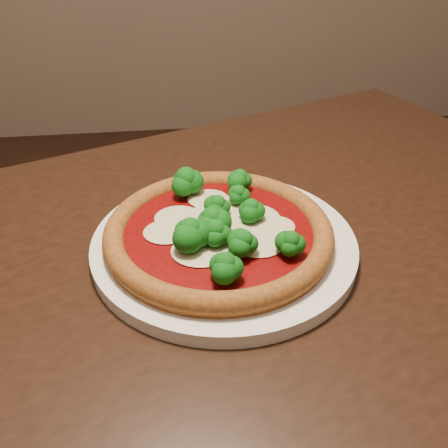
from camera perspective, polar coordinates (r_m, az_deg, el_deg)
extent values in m
cube|color=black|center=(0.64, -5.07, -5.44)|extent=(1.50, 1.17, 0.04)
cylinder|color=black|center=(1.36, 14.06, -2.09)|extent=(0.06, 0.06, 0.71)
cylinder|color=silver|center=(0.64, 0.00, -2.30)|extent=(0.34, 0.34, 0.02)
cylinder|color=brown|center=(0.63, -0.62, -1.35)|extent=(0.28, 0.28, 0.01)
torus|color=brown|center=(0.62, -0.63, -0.83)|extent=(0.29, 0.29, 0.03)
cylinder|color=#6B0505|center=(0.62, -0.63, -0.79)|extent=(0.24, 0.24, 0.00)
ellipsoid|color=beige|center=(0.62, -0.16, -0.57)|extent=(0.11, 0.10, 0.01)
ellipsoid|color=beige|center=(0.62, -6.49, -0.85)|extent=(0.06, 0.05, 0.00)
ellipsoid|color=beige|center=(0.64, 3.09, 0.69)|extent=(0.08, 0.07, 0.01)
ellipsoid|color=beige|center=(0.65, -5.25, 0.79)|extent=(0.06, 0.06, 0.00)
ellipsoid|color=beige|center=(0.68, -1.85, 2.92)|extent=(0.06, 0.05, 0.00)
ellipsoid|color=beige|center=(0.59, -2.52, -2.96)|extent=(0.07, 0.07, 0.01)
ellipsoid|color=beige|center=(0.63, 5.75, -0.24)|extent=(0.05, 0.05, 0.00)
ellipsoid|color=beige|center=(0.67, -0.39, 1.96)|extent=(0.07, 0.06, 0.01)
ellipsoid|color=beige|center=(0.60, 3.96, -2.20)|extent=(0.06, 0.06, 0.01)
ellipsoid|color=beige|center=(0.63, -1.27, -0.18)|extent=(0.10, 0.09, 0.01)
ellipsoid|color=#127117|center=(0.57, 7.64, -2.00)|extent=(0.04, 0.04, 0.03)
ellipsoid|color=#127117|center=(0.53, 0.15, -4.69)|extent=(0.04, 0.04, 0.04)
ellipsoid|color=#127117|center=(0.66, 1.68, 3.53)|extent=(0.03, 0.03, 0.03)
ellipsoid|color=#127117|center=(0.57, 2.21, -1.96)|extent=(0.04, 0.04, 0.03)
ellipsoid|color=#127117|center=(0.58, -0.98, -0.79)|extent=(0.04, 0.04, 0.04)
ellipsoid|color=#127117|center=(0.64, -0.75, 2.24)|extent=(0.04, 0.04, 0.03)
ellipsoid|color=#127117|center=(0.63, 3.11, 1.77)|extent=(0.04, 0.04, 0.03)
ellipsoid|color=#127117|center=(0.58, -3.86, -0.87)|extent=(0.05, 0.05, 0.04)
ellipsoid|color=#127117|center=(0.68, -4.35, 5.10)|extent=(0.05, 0.05, 0.04)
ellipsoid|color=#127117|center=(0.60, -1.40, 0.49)|extent=(0.05, 0.05, 0.04)
ellipsoid|color=#127117|center=(0.70, 1.81, 5.26)|extent=(0.04, 0.04, 0.03)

